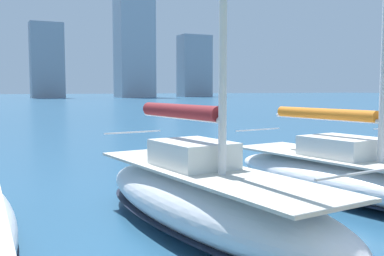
# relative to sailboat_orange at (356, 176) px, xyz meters

# --- Properties ---
(sailboat_orange) EXTENTS (3.85, 9.34, 10.73)m
(sailboat_orange) POSITION_rel_sailboat_orange_xyz_m (0.00, 0.00, 0.00)
(sailboat_orange) COLOR white
(sailboat_orange) RESTS_ON ground
(sailboat_maroon) EXTENTS (3.12, 8.15, 9.44)m
(sailboat_maroon) POSITION_rel_sailboat_orange_xyz_m (5.08, 0.80, 0.11)
(sailboat_maroon) COLOR white
(sailboat_maroon) RESTS_ON ground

